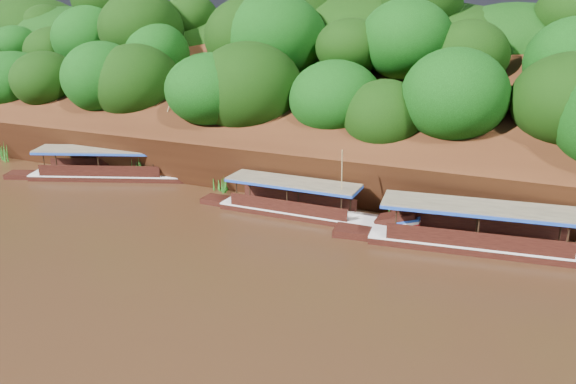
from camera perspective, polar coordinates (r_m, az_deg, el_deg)
name	(u,v)px	position (r m, az deg, el deg)	size (l,w,h in m)	color
ground	(222,254)	(30.89, -6.75, -6.31)	(160.00, 160.00, 0.00)	black
riverbank	(353,137)	(50.14, 6.61, 5.59)	(120.00, 30.06, 19.40)	black
boat_0	(508,243)	(32.94, 21.42, -4.81)	(15.90, 4.12, 6.99)	black
boat_1	(312,210)	(35.76, 2.48, -1.82)	(13.08, 2.54, 5.39)	black
boat_2	(124,172)	(45.62, -16.30, 1.95)	(15.01, 7.42, 6.21)	black
reeds	(247,183)	(39.87, -4.16, 0.88)	(49.99, 2.65, 2.14)	#246F1B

